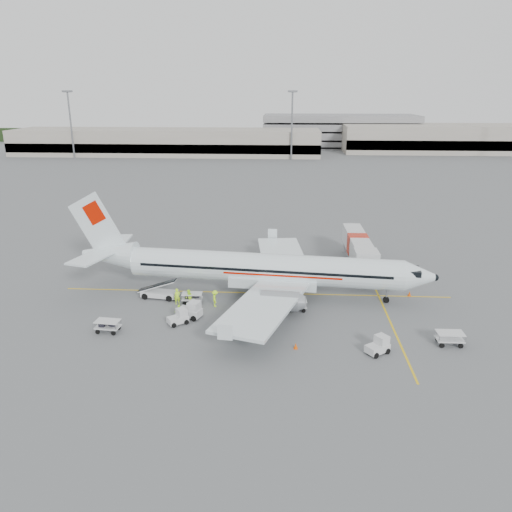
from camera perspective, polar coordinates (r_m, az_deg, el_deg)
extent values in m
plane|color=#56595B|center=(57.24, -0.12, -4.24)|extent=(360.00, 360.00, 0.00)
cube|color=yellow|center=(57.24, -0.12, -4.24)|extent=(44.00, 0.20, 0.01)
cube|color=yellow|center=(50.99, 15.36, -7.89)|extent=(0.20, 20.00, 0.01)
cone|color=#E74B01|center=(58.91, 17.13, -4.11)|extent=(0.37, 0.37, 0.60)
cone|color=#E74B01|center=(71.18, 1.74, 0.59)|extent=(0.37, 0.37, 0.60)
cone|color=#E74B01|center=(45.50, 4.56, -10.17)|extent=(0.36, 0.36, 0.59)
imported|color=#B3F01E|center=(54.63, -8.98, -4.60)|extent=(0.75, 0.60, 1.80)
imported|color=#B3F01E|center=(54.43, -7.67, -4.69)|extent=(0.98, 1.03, 1.68)
imported|color=#B3F01E|center=(53.59, -4.69, -4.87)|extent=(0.88, 1.28, 1.83)
imported|color=#B3F01E|center=(51.01, -8.76, -6.39)|extent=(0.98, 0.45, 1.63)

